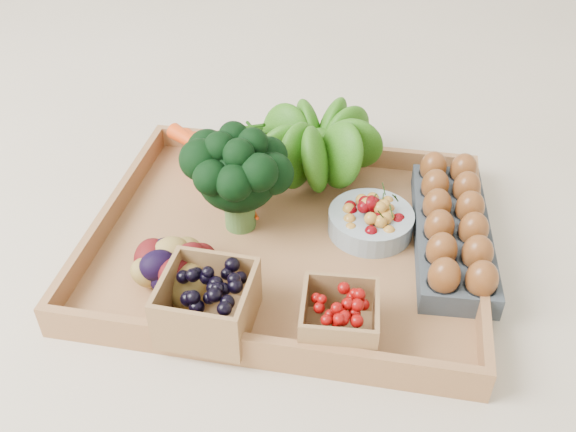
% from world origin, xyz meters
% --- Properties ---
extents(ground, '(4.00, 4.00, 0.00)m').
position_xyz_m(ground, '(0.00, 0.00, 0.00)').
color(ground, beige).
rests_on(ground, ground).
extents(tray, '(0.55, 0.45, 0.01)m').
position_xyz_m(tray, '(0.00, 0.00, 0.01)').
color(tray, '#A26F44').
rests_on(tray, ground).
extents(carrots, '(0.18, 0.13, 0.04)m').
position_xyz_m(carrots, '(-0.12, 0.12, 0.04)').
color(carrots, '#E64310').
rests_on(carrots, tray).
extents(lettuce, '(0.14, 0.14, 0.14)m').
position_xyz_m(lettuce, '(0.02, 0.17, 0.08)').
color(lettuce, '#1B470B').
rests_on(lettuce, tray).
extents(broccoli, '(0.15, 0.15, 0.12)m').
position_xyz_m(broccoli, '(-0.08, 0.02, 0.07)').
color(broccoli, black).
rests_on(broccoli, tray).
extents(cherry_bowl, '(0.13, 0.13, 0.03)m').
position_xyz_m(cherry_bowl, '(0.12, 0.04, 0.03)').
color(cherry_bowl, '#8C9EA5').
rests_on(cherry_bowl, tray).
extents(egg_carton, '(0.12, 0.30, 0.03)m').
position_xyz_m(egg_carton, '(0.23, 0.04, 0.03)').
color(egg_carton, '#3A424A').
rests_on(egg_carton, tray).
extents(potatoes, '(0.14, 0.14, 0.08)m').
position_xyz_m(potatoes, '(-0.13, -0.11, 0.05)').
color(potatoes, '#490B0D').
rests_on(potatoes, tray).
extents(punnet_blackberry, '(0.11, 0.11, 0.08)m').
position_xyz_m(punnet_blackberry, '(-0.07, -0.18, 0.05)').
color(punnet_blackberry, black).
rests_on(punnet_blackberry, tray).
extents(punnet_raspberry, '(0.10, 0.10, 0.06)m').
position_xyz_m(punnet_raspberry, '(0.09, -0.17, 0.05)').
color(punnet_raspberry, '#760605').
rests_on(punnet_raspberry, tray).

